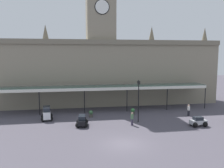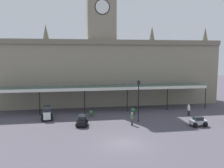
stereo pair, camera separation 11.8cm
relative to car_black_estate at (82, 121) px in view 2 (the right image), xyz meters
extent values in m
plane|color=#4C4751|center=(3.94, -6.84, -0.56)|extent=(140.00, 140.00, 0.00)
cube|color=gray|center=(3.94, 13.17, 5.05)|extent=(41.51, 6.25, 11.24)
cube|color=#756C5B|center=(3.94, 9.90, 10.27)|extent=(41.51, 0.30, 0.80)
cube|color=gray|center=(3.94, 13.17, 14.92)|extent=(4.80, 4.80, 8.50)
cylinder|color=white|center=(3.94, 10.71, 15.94)|extent=(2.20, 0.12, 2.20)
cylinder|color=black|center=(3.94, 10.75, 15.94)|extent=(2.46, 0.06, 2.46)
cone|color=#675F50|center=(-5.40, 13.17, 11.97)|extent=(1.10, 1.10, 2.60)
cone|color=#675F50|center=(13.28, 13.17, 11.97)|extent=(1.10, 1.10, 2.60)
cone|color=#675F50|center=(23.69, 13.17, 11.97)|extent=(1.10, 1.10, 2.60)
cube|color=#38564C|center=(3.94, 7.85, 3.27)|extent=(32.78, 3.20, 0.16)
cube|color=silver|center=(3.94, 6.25, 3.07)|extent=(32.78, 0.12, 0.44)
cylinder|color=black|center=(-5.90, 6.40, 1.31)|extent=(0.14, 0.14, 3.75)
cylinder|color=black|center=(0.66, 6.40, 1.31)|extent=(0.14, 0.14, 3.75)
cylinder|color=black|center=(7.21, 6.40, 1.31)|extent=(0.14, 0.14, 3.75)
cylinder|color=black|center=(13.77, 6.40, 1.31)|extent=(0.14, 0.14, 3.75)
cylinder|color=black|center=(20.33, 6.40, 1.31)|extent=(0.14, 0.14, 3.75)
cube|color=black|center=(0.00, -0.04, -0.02)|extent=(1.10, 2.32, 0.55)
cube|color=#1E232B|center=(0.01, 0.16, 0.48)|extent=(0.97, 1.62, 0.45)
sphere|color=black|center=(0.37, -0.86, -0.24)|extent=(0.64, 0.64, 0.64)
sphere|color=black|center=(-0.52, -0.77, -0.24)|extent=(0.64, 0.64, 0.64)
sphere|color=black|center=(0.52, 0.69, -0.24)|extent=(0.64, 0.64, 0.64)
sphere|color=black|center=(-0.38, 0.77, -0.24)|extent=(0.64, 0.64, 0.64)
cube|color=#B2B5BA|center=(14.22, -2.51, -0.04)|extent=(2.07, 0.92, 0.50)
cube|color=#1E232B|center=(14.17, -2.51, 0.42)|extent=(1.11, 0.82, 0.42)
sphere|color=black|center=(14.88, -2.06, -0.24)|extent=(0.64, 0.64, 0.64)
sphere|color=black|center=(14.90, -2.94, -0.24)|extent=(0.64, 0.64, 0.64)
sphere|color=black|center=(13.53, -2.08, -0.24)|extent=(0.64, 0.64, 0.64)
sphere|color=black|center=(13.55, -2.96, -0.24)|extent=(0.64, 0.64, 0.64)
cube|color=silver|center=(-4.59, 3.55, 0.18)|extent=(1.20, 2.49, 0.95)
cube|color=#1E232B|center=(-4.60, 3.60, 0.93)|extent=(1.10, 1.98, 0.55)
sphere|color=black|center=(-4.03, 2.75, -0.24)|extent=(0.64, 0.64, 0.64)
sphere|color=black|center=(-4.97, 2.65, -0.24)|extent=(0.64, 0.64, 0.64)
sphere|color=black|center=(-4.21, 4.44, -0.24)|extent=(0.64, 0.64, 0.64)
sphere|color=black|center=(-5.15, 4.34, -0.24)|extent=(0.64, 0.64, 0.64)
cylinder|color=#3F384C|center=(6.12, -0.96, -0.15)|extent=(0.17, 0.17, 0.82)
cylinder|color=#3F384C|center=(6.27, -0.80, -0.15)|extent=(0.17, 0.17, 0.82)
cylinder|color=#4C724C|center=(6.20, -0.88, 0.57)|extent=(0.34, 0.34, 0.62)
sphere|color=tan|center=(6.20, -0.88, 0.99)|extent=(0.23, 0.23, 0.23)
cylinder|color=black|center=(15.29, 2.26, -0.15)|extent=(0.17, 0.17, 0.82)
cylinder|color=black|center=(15.49, 2.35, -0.15)|extent=(0.17, 0.17, 0.82)
cylinder|color=silver|center=(15.39, 2.30, 0.57)|extent=(0.34, 0.34, 0.62)
sphere|color=tan|center=(15.39, 2.30, 0.99)|extent=(0.23, 0.23, 0.23)
cylinder|color=black|center=(7.38, 0.50, 1.93)|extent=(0.13, 0.13, 4.98)
cube|color=black|center=(7.38, 0.50, 4.64)|extent=(0.30, 0.30, 0.44)
sphere|color=black|center=(7.38, 0.50, 4.92)|extent=(0.14, 0.14, 0.14)
cylinder|color=#47423D|center=(1.41, 3.97, -0.35)|extent=(0.56, 0.56, 0.42)
sphere|color=#38613B|center=(1.41, 3.97, 0.10)|extent=(0.60, 0.60, 0.60)
cylinder|color=#47423D|center=(7.61, 4.34, -0.35)|extent=(0.56, 0.56, 0.42)
sphere|color=#35723A|center=(7.61, 4.34, 0.10)|extent=(0.60, 0.60, 0.60)
camera|label=1|loc=(-1.05, -29.14, 8.28)|focal=38.36mm
camera|label=2|loc=(-0.93, -29.16, 8.28)|focal=38.36mm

